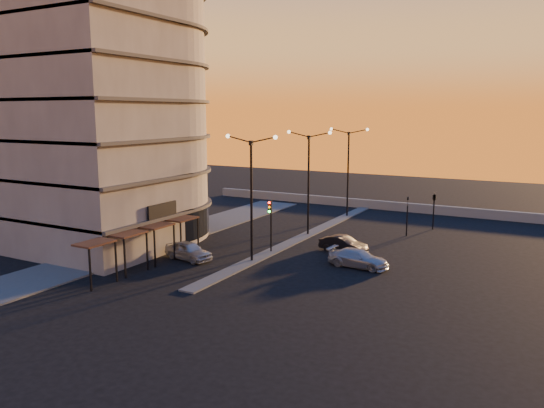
{
  "coord_description": "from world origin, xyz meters",
  "views": [
    {
      "loc": [
        19.86,
        -33.06,
        11.06
      ],
      "look_at": [
        -0.96,
        4.91,
        3.59
      ],
      "focal_mm": 35.0,
      "sensor_mm": 36.0,
      "label": 1
    }
  ],
  "objects_px": {
    "traffic_light_main": "(270,218)",
    "car_sedan": "(343,244)",
    "streetlamp_mid": "(309,174)",
    "car_hatchback": "(188,251)",
    "car_wagon": "(358,258)"
  },
  "relations": [
    {
      "from": "traffic_light_main",
      "to": "car_sedan",
      "type": "bearing_deg",
      "value": 31.64
    },
    {
      "from": "streetlamp_mid",
      "to": "car_sedan",
      "type": "relative_size",
      "value": 2.44
    },
    {
      "from": "traffic_light_main",
      "to": "car_sedan",
      "type": "distance_m",
      "value": 6.29
    },
    {
      "from": "car_hatchback",
      "to": "car_sedan",
      "type": "bearing_deg",
      "value": -39.78
    },
    {
      "from": "car_sedan",
      "to": "car_wagon",
      "type": "bearing_deg",
      "value": -134.85
    },
    {
      "from": "car_hatchback",
      "to": "car_wagon",
      "type": "distance_m",
      "value": 12.79
    },
    {
      "from": "car_sedan",
      "to": "car_wagon",
      "type": "height_order",
      "value": "car_wagon"
    },
    {
      "from": "streetlamp_mid",
      "to": "car_hatchback",
      "type": "distance_m",
      "value": 13.56
    },
    {
      "from": "traffic_light_main",
      "to": "car_hatchback",
      "type": "bearing_deg",
      "value": -134.19
    },
    {
      "from": "car_hatchback",
      "to": "traffic_light_main",
      "type": "bearing_deg",
      "value": -33.07
    },
    {
      "from": "car_wagon",
      "to": "car_hatchback",
      "type": "bearing_deg",
      "value": 112.87
    },
    {
      "from": "streetlamp_mid",
      "to": "traffic_light_main",
      "type": "relative_size",
      "value": 2.24
    },
    {
      "from": "car_sedan",
      "to": "car_wagon",
      "type": "distance_m",
      "value": 4.24
    },
    {
      "from": "streetlamp_mid",
      "to": "car_sedan",
      "type": "xyz_separation_m",
      "value": [
        5.0,
        -4.05,
        -4.95
      ]
    },
    {
      "from": "traffic_light_main",
      "to": "car_sedan",
      "type": "relative_size",
      "value": 1.09
    }
  ]
}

